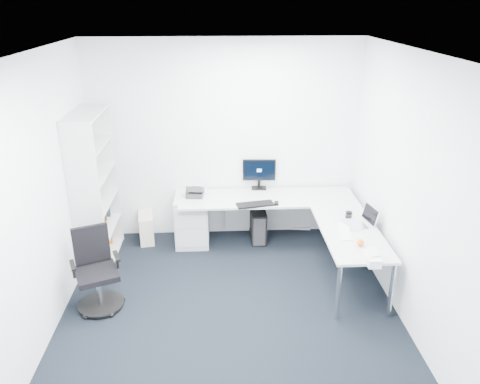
{
  "coord_description": "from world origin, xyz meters",
  "views": [
    {
      "loc": [
        -0.11,
        -3.96,
        3.14
      ],
      "look_at": [
        0.15,
        1.05,
        1.05
      ],
      "focal_mm": 35.0,
      "sensor_mm": 36.0,
      "label": 1
    }
  ],
  "objects_px": {
    "laptop": "(355,216)",
    "monitor": "(259,174)",
    "bookshelf": "(95,189)",
    "l_desk": "(269,231)",
    "task_chair": "(97,272)"
  },
  "relations": [
    {
      "from": "task_chair",
      "to": "laptop",
      "type": "height_order",
      "value": "laptop"
    },
    {
      "from": "l_desk",
      "to": "monitor",
      "type": "bearing_deg",
      "value": 97.66
    },
    {
      "from": "task_chair",
      "to": "laptop",
      "type": "bearing_deg",
      "value": -12.1
    },
    {
      "from": "laptop",
      "to": "monitor",
      "type": "bearing_deg",
      "value": 119.26
    },
    {
      "from": "task_chair",
      "to": "bookshelf",
      "type": "bearing_deg",
      "value": 79.4
    },
    {
      "from": "monitor",
      "to": "l_desk",
      "type": "bearing_deg",
      "value": -79.24
    },
    {
      "from": "bookshelf",
      "to": "task_chair",
      "type": "height_order",
      "value": "bookshelf"
    },
    {
      "from": "l_desk",
      "to": "laptop",
      "type": "xyz_separation_m",
      "value": [
        0.93,
        -0.54,
        0.46
      ]
    },
    {
      "from": "bookshelf",
      "to": "l_desk",
      "type": "bearing_deg",
      "value": -1.32
    },
    {
      "from": "l_desk",
      "to": "task_chair",
      "type": "relative_size",
      "value": 2.6
    },
    {
      "from": "bookshelf",
      "to": "laptop",
      "type": "distance_m",
      "value": 3.17
    },
    {
      "from": "l_desk",
      "to": "bookshelf",
      "type": "bearing_deg",
      "value": 178.68
    },
    {
      "from": "l_desk",
      "to": "bookshelf",
      "type": "distance_m",
      "value": 2.26
    },
    {
      "from": "bookshelf",
      "to": "laptop",
      "type": "bearing_deg",
      "value": -10.82
    },
    {
      "from": "task_chair",
      "to": "monitor",
      "type": "xyz_separation_m",
      "value": [
        1.87,
        1.68,
        0.45
      ]
    }
  ]
}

